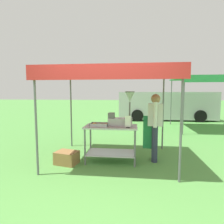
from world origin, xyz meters
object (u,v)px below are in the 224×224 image
Objects in this scene: neighbour_tent at (209,79)px; menu_sign at (128,123)px; donut_tray at (99,125)px; van_silver at (166,105)px; donut_cart at (111,136)px; donut_fryer at (122,115)px; vendor at (155,124)px; stall_canopy at (112,74)px; supply_crate at (67,158)px.

menu_sign is at bearing -126.30° from neighbour_tent.
donut_tray is 0.07× the size of van_silver.
donut_cart is 0.56m from donut_fryer.
vendor reaches higher than donut_tray.
donut_cart is at bearing -90.00° from stall_canopy.
donut_fryer is at bearing -129.06° from neighbour_tent.
vendor is 0.28× the size of van_silver.
van_silver is (2.50, 7.46, -1.20)m from stall_canopy.
donut_tray reaches higher than donut_cart.
neighbour_tent is (2.77, 4.24, 1.34)m from vendor.
donut_tray is 6.20m from neighbour_tent.
stall_canopy reaches higher than menu_sign.
stall_canopy is 1.22m from donut_tray.
menu_sign is at bearing -26.94° from donut_cart.
van_silver is (2.10, 7.76, -0.10)m from menu_sign.
stall_canopy is 0.99m from donut_fryer.
donut_cart is at bearing -168.19° from donut_fryer.
menu_sign is (0.40, -0.20, 0.36)m from donut_cart.
van_silver reaches higher than donut_fryer.
donut_cart is 0.43× the size of neighbour_tent.
neighbour_tent reaches higher than stall_canopy.
donut_cart is 1.14m from supply_crate.
donut_fryer is 3.02× the size of menu_sign.
supply_crate is (-1.00, -0.26, -0.47)m from donut_cart.
van_silver is at bearing 112.47° from neighbour_tent.
menu_sign is at bearing -12.45° from donut_tray.
donut_fryer reaches higher than donut_tray.
van_silver is at bearing 73.32° from donut_fryer.
donut_fryer is at bearing 13.93° from supply_crate.
donut_fryer is (0.52, 0.11, 0.23)m from donut_tray.
donut_fryer is 1.44× the size of supply_crate.
stall_canopy is at bearing 90.00° from donut_cart.
donut_tray is (-0.27, -0.15, -1.18)m from stall_canopy.
donut_cart is 1.09m from vendor.
donut_tray is 1.07m from supply_crate.
van_silver is at bearing 65.86° from supply_crate.
supply_crate is at bearing -167.69° from vendor.
donut_tray is 0.76× the size of supply_crate.
vendor reaches higher than donut_cart.
donut_cart is 2.18× the size of supply_crate.
menu_sign is at bearing 2.24° from supply_crate.
stall_canopy reaches higher than supply_crate.
van_silver is at bearing 70.02° from donut_tray.
menu_sign is 0.47× the size of supply_crate.
neighbour_tent reaches higher than donut_tray.
neighbour_tent is at bearing -67.53° from van_silver.
vendor is at bearing -123.15° from neighbour_tent.
stall_canopy is 2.41× the size of donut_cart.
stall_canopy is at bearing 143.01° from menu_sign.
donut_cart is 2.87× the size of donut_tray.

